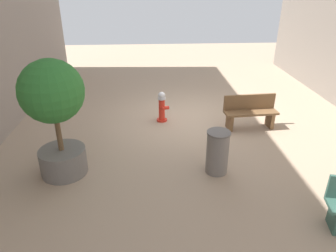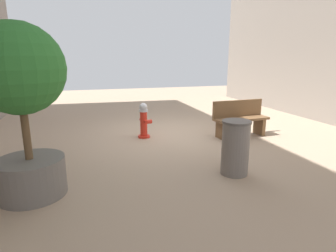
# 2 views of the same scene
# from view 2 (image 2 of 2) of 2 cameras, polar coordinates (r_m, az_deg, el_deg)

# --- Properties ---
(ground_plane) EXTENTS (23.40, 23.40, 0.00)m
(ground_plane) POSITION_cam_2_polar(r_m,az_deg,el_deg) (7.70, 0.78, -1.52)
(ground_plane) COLOR tan
(fire_hydrant) EXTENTS (0.38, 0.41, 0.91)m
(fire_hydrant) POSITION_cam_2_polar(r_m,az_deg,el_deg) (7.25, -5.00, 1.18)
(fire_hydrant) COLOR red
(fire_hydrant) RESTS_ON ground_plane
(bench_near) EXTENTS (1.53, 0.55, 0.95)m
(bench_near) POSITION_cam_2_polar(r_m,az_deg,el_deg) (7.60, 14.57, 1.60)
(bench_near) COLOR brown
(bench_near) RESTS_ON ground_plane
(planter_tree) EXTENTS (1.29, 1.29, 2.54)m
(planter_tree) POSITION_cam_2_polar(r_m,az_deg,el_deg) (4.44, -27.99, 5.91)
(planter_tree) COLOR slate
(planter_tree) RESTS_ON ground_plane
(trash_bin) EXTENTS (0.51, 0.51, 0.98)m
(trash_bin) POSITION_cam_2_polar(r_m,az_deg,el_deg) (5.08, 13.68, -4.33)
(trash_bin) COLOR slate
(trash_bin) RESTS_ON ground_plane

